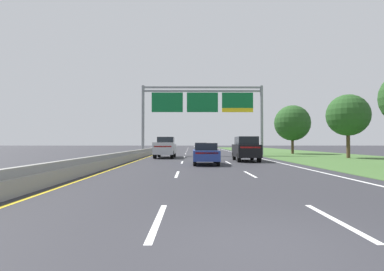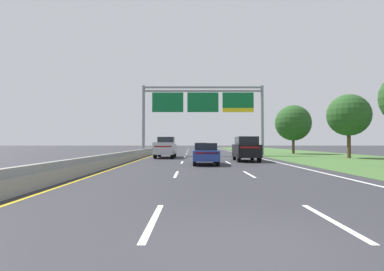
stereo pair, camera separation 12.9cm
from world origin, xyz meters
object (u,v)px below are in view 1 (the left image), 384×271
Objects in this scene: overhead_sign_gantry at (202,105)px; roadside_tree_mid at (348,115)px; car_white_centre_lane_sedan at (201,148)px; car_blue_centre_lane_sedan at (206,153)px; car_black_right_lane_suv at (246,148)px; pickup_truck_silver at (165,148)px; roadside_tree_far at (292,123)px.

overhead_sign_gantry is 2.30× the size of roadside_tree_mid.
car_white_centre_lane_sedan is 0.68× the size of roadside_tree_mid.
car_black_right_lane_suv reaches higher than car_blue_centre_lane_sedan.
overhead_sign_gantry is at bearing -37.59° from pickup_truck_silver.
roadside_tree_far is (16.99, 10.35, 3.26)m from pickup_truck_silver.
roadside_tree_mid is (15.10, 8.67, 3.59)m from car_blue_centre_lane_sedan.
overhead_sign_gantry is 3.39× the size of car_white_centre_lane_sedan.
roadside_tree_far reaches higher than car_blue_centre_lane_sedan.
car_black_right_lane_suv is at bearing -73.16° from overhead_sign_gantry.
car_blue_centre_lane_sedan is 0.93× the size of car_black_right_lane_suv.
car_black_right_lane_suv is at bearing -120.68° from roadside_tree_far.
pickup_truck_silver is 19.18m from roadside_tree_mid.
roadside_tree_far is (-1.87, 11.31, -0.07)m from roadside_tree_mid.
roadside_tree_far is at bearing 21.54° from overhead_sign_gantry.
car_blue_centre_lane_sedan is at bearing -179.68° from car_white_centre_lane_sedan.
overhead_sign_gantry is at bearing -177.62° from car_white_centre_lane_sedan.
pickup_truck_silver is 9.40m from car_black_right_lane_suv.
car_blue_centre_lane_sedan is 17.78m from roadside_tree_mid.
car_black_right_lane_suv is 12.79m from roadside_tree_mid.
car_white_centre_lane_sedan is (4.05, 9.24, -0.26)m from pickup_truck_silver.
car_blue_centre_lane_sedan is 5.39m from car_black_right_lane_suv.
overhead_sign_gantry reaches higher than car_white_centre_lane_sedan.
roadside_tree_mid is at bearing -22.94° from overhead_sign_gantry.
overhead_sign_gantry is 13.95m from roadside_tree_far.
car_blue_centre_lane_sedan is (-0.28, -18.87, 0.00)m from car_white_centre_lane_sedan.
pickup_truck_silver reaches higher than car_blue_centre_lane_sedan.
car_black_right_lane_suv is at bearing -42.96° from car_blue_centre_lane_sedan.
pickup_truck_silver is at bearing 157.51° from car_white_centre_lane_sedan.
car_white_centre_lane_sedan is at bearing -175.10° from roadside_tree_far.
car_black_right_lane_suv is at bearing -157.37° from roadside_tree_mid.
car_white_centre_lane_sedan is 0.93× the size of car_black_right_lane_suv.
roadside_tree_far is at bearing -58.16° from pickup_truck_silver.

